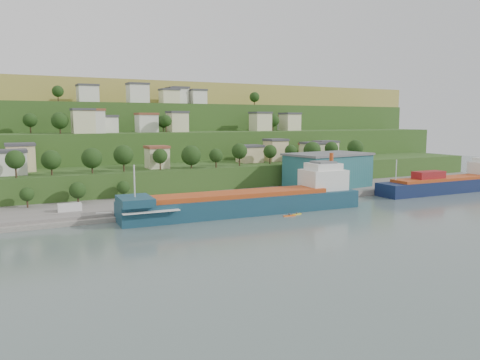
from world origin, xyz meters
TOP-DOWN VIEW (x-y plane):
  - ground at (0.00, 0.00)m, footprint 500.00×500.00m
  - quay at (20.00, 28.00)m, footprint 220.00×26.00m
  - pebble_beach at (-55.00, 22.00)m, footprint 40.00×18.00m
  - hillside at (0.01, 168.70)m, footprint 360.00×210.58m
  - cargo_ship_near at (-4.11, 7.62)m, footprint 73.72×15.45m
  - cargo_ship_far at (83.48, 8.58)m, footprint 61.99×12.28m
  - warehouse at (40.79, 29.64)m, footprint 33.18×22.82m
  - caravan at (-53.01, 24.02)m, footprint 6.37×2.85m
  - dinghy at (-45.11, 17.25)m, footprint 4.45×2.36m
  - kayak_orange at (2.73, -1.92)m, footprint 3.67×1.05m
  - kayak_yellow at (5.82, -1.08)m, footprint 3.19×0.87m

SIDE VIEW (x-z plane):
  - ground at x=0.00m, z-range 0.00..0.00m
  - quay at x=20.00m, z-range -2.00..2.00m
  - pebble_beach at x=-55.00m, z-range -1.20..1.20m
  - hillside at x=0.01m, z-range -47.92..48.08m
  - kayak_yellow at x=5.82m, z-range -0.16..0.63m
  - kayak_orange at x=2.73m, z-range -0.19..0.72m
  - dinghy at x=-45.11m, z-range 1.20..2.04m
  - cargo_ship_far at x=83.48m, z-range -5.73..11.03m
  - caravan at x=-53.01m, z-range 1.20..4.13m
  - cargo_ship_near at x=-4.11m, z-range -6.40..12.41m
  - warehouse at x=40.79m, z-range 2.03..14.83m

